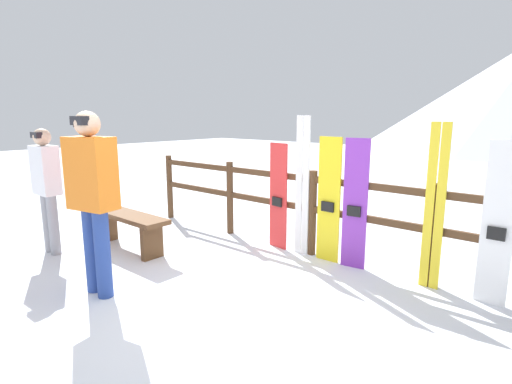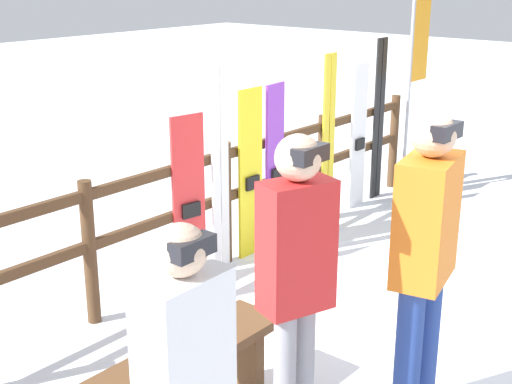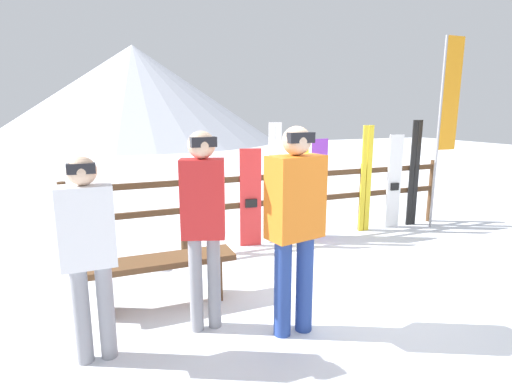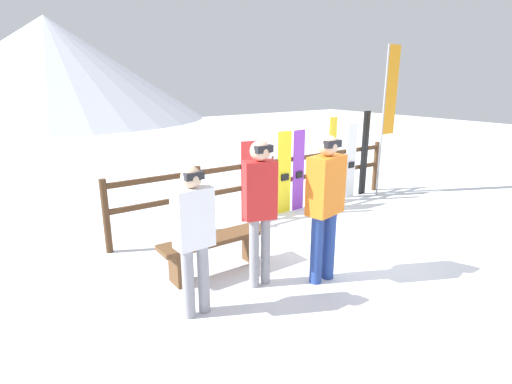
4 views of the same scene
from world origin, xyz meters
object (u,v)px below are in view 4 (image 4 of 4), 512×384
(ski_pair_black, at_px, (364,153))
(bench, at_px, (215,246))
(person_white, at_px, (194,231))
(snowboard_purple, at_px, (298,171))
(snowboard_yellow, at_px, (284,173))
(rental_flag, at_px, (388,103))
(snowboard_red, at_px, (250,182))
(ski_pair_white, at_px, (267,169))
(person_orange, at_px, (325,199))
(snowboard_white, at_px, (351,161))
(person_red, at_px, (260,201))
(ski_pair_yellow, at_px, (332,160))

(ski_pair_black, bearing_deg, bench, -162.76)
(person_white, xyz_separation_m, snowboard_purple, (3.23, 2.10, -0.19))
(person_white, distance_m, snowboard_yellow, 3.57)
(person_white, height_order, ski_pair_black, ski_pair_black)
(rental_flag, bearing_deg, snowboard_purple, 174.20)
(bench, bearing_deg, snowboard_yellow, 31.49)
(person_white, relative_size, snowboard_purple, 1.06)
(snowboard_red, bearing_deg, rental_flag, -3.85)
(ski_pair_white, xyz_separation_m, snowboard_purple, (0.74, -0.00, -0.13))
(ski_pair_white, xyz_separation_m, ski_pair_black, (2.59, 0.00, 0.01))
(bench, distance_m, ski_pair_black, 4.69)
(person_white, distance_m, rental_flag, 5.83)
(snowboard_yellow, xyz_separation_m, ski_pair_black, (2.20, 0.00, 0.13))
(person_orange, bearing_deg, ski_pair_black, 33.89)
(snowboard_yellow, height_order, snowboard_white, snowboard_white)
(person_orange, height_order, person_red, person_orange)
(person_white, distance_m, snowboard_red, 2.99)
(person_red, xyz_separation_m, ski_pair_black, (4.16, 1.97, -0.17))
(snowboard_yellow, bearing_deg, person_orange, -118.48)
(snowboard_red, relative_size, snowboard_purple, 0.93)
(snowboard_red, relative_size, snowboard_white, 0.91)
(person_white, xyz_separation_m, ski_pair_yellow, (4.10, 2.11, -0.09))
(person_red, height_order, snowboard_purple, person_red)
(snowboard_red, height_order, rental_flag, rental_flag)
(person_orange, bearing_deg, snowboard_purple, 55.32)
(ski_pair_yellow, height_order, snowboard_white, ski_pair_yellow)
(bench, xyz_separation_m, person_orange, (0.99, -0.94, 0.69))
(ski_pair_black, height_order, rental_flag, rental_flag)
(ski_pair_white, bearing_deg, bench, -143.37)
(snowboard_red, bearing_deg, snowboard_yellow, 0.01)
(person_orange, relative_size, snowboard_purple, 1.19)
(ski_pair_yellow, bearing_deg, ski_pair_white, 180.00)
(snowboard_purple, height_order, ski_pair_black, ski_pair_black)
(person_orange, height_order, snowboard_yellow, person_orange)
(ski_pair_yellow, relative_size, rental_flag, 0.55)
(person_red, distance_m, snowboard_white, 4.24)
(bench, distance_m, person_red, 0.96)
(person_white, relative_size, ski_pair_black, 0.90)
(person_orange, distance_m, snowboard_purple, 2.84)
(snowboard_yellow, relative_size, ski_pair_black, 0.85)
(ski_pair_white, bearing_deg, snowboard_red, -179.48)
(person_red, distance_m, ski_pair_white, 2.53)
(bench, xyz_separation_m, snowboard_red, (1.48, 1.38, 0.34))
(bench, height_order, ski_pair_black, ski_pair_black)
(bench, bearing_deg, person_red, -63.91)
(snowboard_red, xyz_separation_m, rental_flag, (3.32, -0.22, 1.24))
(bench, distance_m, snowboard_yellow, 2.67)
(snowboard_red, xyz_separation_m, ski_pair_white, (0.38, 0.00, 0.18))
(snowboard_purple, relative_size, ski_pair_yellow, 0.89)
(person_white, bearing_deg, ski_pair_white, 40.20)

